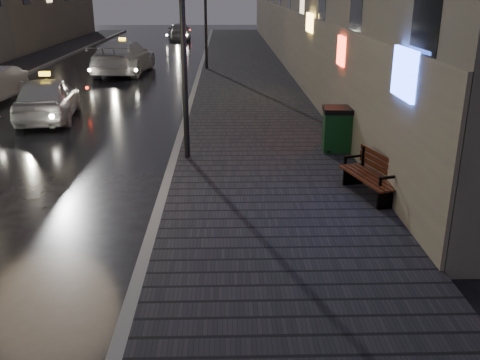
{
  "coord_description": "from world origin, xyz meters",
  "views": [
    {
      "loc": [
        2.85,
        -7.19,
        4.27
      ],
      "look_at": [
        3.11,
        2.28,
        0.85
      ],
      "focal_mm": 40.0,
      "sensor_mm": 36.0,
      "label": 1
    }
  ],
  "objects_px": {
    "lamp_near": "(183,23)",
    "lamp_far": "(205,3)",
    "bench": "(374,175)",
    "car_far": "(179,31)",
    "taxi_mid": "(124,57)",
    "taxi_near": "(48,98)",
    "trash_bin": "(337,129)"
  },
  "relations": [
    {
      "from": "lamp_far",
      "to": "taxi_near",
      "type": "bearing_deg",
      "value": -114.45
    },
    {
      "from": "lamp_far",
      "to": "bench",
      "type": "bearing_deg",
      "value": -77.79
    },
    {
      "from": "lamp_near",
      "to": "taxi_near",
      "type": "bearing_deg",
      "value": 135.61
    },
    {
      "from": "car_far",
      "to": "lamp_far",
      "type": "bearing_deg",
      "value": 91.68
    },
    {
      "from": "taxi_mid",
      "to": "car_far",
      "type": "bearing_deg",
      "value": -89.86
    },
    {
      "from": "taxi_mid",
      "to": "car_far",
      "type": "height_order",
      "value": "taxi_mid"
    },
    {
      "from": "lamp_near",
      "to": "bench",
      "type": "xyz_separation_m",
      "value": [
        4.07,
        -2.79,
        -2.9
      ]
    },
    {
      "from": "bench",
      "to": "taxi_near",
      "type": "height_order",
      "value": "taxi_near"
    },
    {
      "from": "lamp_near",
      "to": "taxi_near",
      "type": "xyz_separation_m",
      "value": [
        -5.03,
        4.93,
        -2.74
      ]
    },
    {
      "from": "lamp_far",
      "to": "lamp_near",
      "type": "bearing_deg",
      "value": -90.0
    },
    {
      "from": "trash_bin",
      "to": "taxi_near",
      "type": "relative_size",
      "value": 0.27
    },
    {
      "from": "bench",
      "to": "car_far",
      "type": "xyz_separation_m",
      "value": [
        -6.97,
        36.86,
        0.16
      ]
    },
    {
      "from": "bench",
      "to": "lamp_far",
      "type": "bearing_deg",
      "value": 86.63
    },
    {
      "from": "lamp_near",
      "to": "taxi_mid",
      "type": "distance_m",
      "value": 16.06
    },
    {
      "from": "trash_bin",
      "to": "taxi_mid",
      "type": "height_order",
      "value": "taxi_mid"
    },
    {
      "from": "bench",
      "to": "lamp_near",
      "type": "bearing_deg",
      "value": 129.94
    },
    {
      "from": "taxi_near",
      "to": "car_far",
      "type": "height_order",
      "value": "car_far"
    },
    {
      "from": "trash_bin",
      "to": "lamp_near",
      "type": "bearing_deg",
      "value": -167.59
    },
    {
      "from": "bench",
      "to": "trash_bin",
      "type": "bearing_deg",
      "value": 76.41
    },
    {
      "from": "taxi_near",
      "to": "car_far",
      "type": "xyz_separation_m",
      "value": [
        2.13,
        29.14,
        0.01
      ]
    },
    {
      "from": "taxi_near",
      "to": "lamp_near",
      "type": "bearing_deg",
      "value": 127.92
    },
    {
      "from": "lamp_near",
      "to": "taxi_mid",
      "type": "relative_size",
      "value": 0.9
    },
    {
      "from": "trash_bin",
      "to": "car_far",
      "type": "xyz_separation_m",
      "value": [
        -6.85,
        33.53,
        0.01
      ]
    },
    {
      "from": "lamp_far",
      "to": "trash_bin",
      "type": "relative_size",
      "value": 4.53
    },
    {
      "from": "lamp_far",
      "to": "car_far",
      "type": "xyz_separation_m",
      "value": [
        -2.9,
        18.07,
        -2.74
      ]
    },
    {
      "from": "bench",
      "to": "car_far",
      "type": "height_order",
      "value": "car_far"
    },
    {
      "from": "lamp_far",
      "to": "taxi_near",
      "type": "xyz_separation_m",
      "value": [
        -5.03,
        -11.07,
        -2.74
      ]
    },
    {
      "from": "trash_bin",
      "to": "car_far",
      "type": "distance_m",
      "value": 34.23
    },
    {
      "from": "bench",
      "to": "taxi_mid",
      "type": "bearing_deg",
      "value": 99.27
    },
    {
      "from": "trash_bin",
      "to": "car_far",
      "type": "relative_size",
      "value": 0.26
    },
    {
      "from": "lamp_near",
      "to": "car_far",
      "type": "relative_size",
      "value": 1.2
    },
    {
      "from": "lamp_near",
      "to": "lamp_far",
      "type": "height_order",
      "value": "same"
    }
  ]
}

